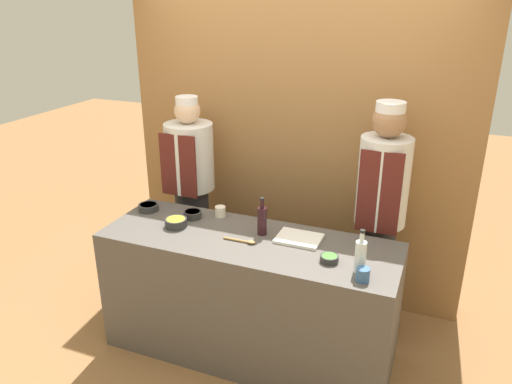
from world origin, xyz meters
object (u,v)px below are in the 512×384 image
object	(u,v)px
cup_blue	(363,275)
chef_right	(380,213)
sauce_bowl_purple	(193,214)
wooden_spoon	(243,241)
sauce_bowl_red	(149,207)
bottle_wine	(262,220)
chef_left	(191,191)
cup_cream	(220,211)
sauce_bowl_yellow	(176,222)
cutting_board	(299,238)
bottle_clear	(360,256)
sauce_bowl_green	(329,258)

from	to	relation	value
cup_blue	chef_right	xyz separation A→B (m)	(-0.04, 0.82, 0.02)
sauce_bowl_purple	wooden_spoon	distance (m)	0.53
sauce_bowl_red	bottle_wine	distance (m)	0.92
wooden_spoon	cup_blue	bearing A→B (deg)	-12.12
chef_left	cup_cream	bearing A→B (deg)	-38.75
sauce_bowl_yellow	bottle_wine	bearing A→B (deg)	10.90
cup_blue	chef_right	bearing A→B (deg)	92.57
bottle_wine	chef_right	world-z (taller)	chef_right
sauce_bowl_red	cutting_board	world-z (taller)	sauce_bowl_red
bottle_clear	chef_left	size ratio (longest dim) A/B	0.16
chef_left	sauce_bowl_green	bearing A→B (deg)	-27.62
sauce_bowl_green	bottle_clear	bearing A→B (deg)	-15.15
cup_blue	cutting_board	bearing A→B (deg)	144.35
bottle_wine	sauce_bowl_purple	bearing A→B (deg)	174.06
cup_cream	chef_left	xyz separation A→B (m)	(-0.43, 0.34, -0.04)
cup_blue	chef_left	size ratio (longest dim) A/B	0.05
cup_cream	bottle_wine	bearing A→B (deg)	-21.87
sauce_bowl_purple	chef_right	world-z (taller)	chef_right
chef_left	cup_blue	bearing A→B (deg)	-28.23
chef_left	sauce_bowl_yellow	bearing A→B (deg)	-70.32
cup_cream	wooden_spoon	world-z (taller)	cup_cream
sauce_bowl_yellow	bottle_wine	size ratio (longest dim) A/B	0.58
sauce_bowl_yellow	wooden_spoon	size ratio (longest dim) A/B	0.69
bottle_clear	cup_cream	xyz separation A→B (m)	(-1.07, 0.40, -0.07)
cup_blue	wooden_spoon	size ratio (longest dim) A/B	0.36
bottle_wine	cup_cream	size ratio (longest dim) A/B	3.48
sauce_bowl_red	chef_left	xyz separation A→B (m)	(0.11, 0.45, -0.03)
sauce_bowl_green	cup_blue	size ratio (longest dim) A/B	1.40
bottle_wine	sauce_bowl_yellow	bearing A→B (deg)	-169.10
sauce_bowl_red	wooden_spoon	distance (m)	0.87
sauce_bowl_purple	bottle_wine	size ratio (longest dim) A/B	0.50
sauce_bowl_purple	chef_left	world-z (taller)	chef_left
cup_cream	cutting_board	bearing A→B (deg)	-12.55
bottle_clear	sauce_bowl_green	bearing A→B (deg)	164.85
chef_right	sauce_bowl_purple	bearing A→B (deg)	-160.66
bottle_clear	cutting_board	bearing A→B (deg)	150.00
sauce_bowl_yellow	bottle_clear	size ratio (longest dim) A/B	0.56
sauce_bowl_yellow	sauce_bowl_purple	xyz separation A→B (m)	(0.04, 0.17, -0.00)
cup_cream	chef_right	world-z (taller)	chef_right
sauce_bowl_yellow	chef_left	bearing A→B (deg)	109.68
sauce_bowl_purple	sauce_bowl_red	distance (m)	0.36
sauce_bowl_red	cup_blue	world-z (taller)	cup_blue
bottle_clear	chef_right	world-z (taller)	chef_right
sauce_bowl_yellow	bottle_clear	distance (m)	1.29
sauce_bowl_green	cup_blue	bearing A→B (deg)	-31.65
wooden_spoon	chef_right	size ratio (longest dim) A/B	0.13
sauce_bowl_yellow	cup_blue	distance (m)	1.34
bottle_clear	cup_blue	world-z (taller)	bottle_clear
sauce_bowl_yellow	sauce_bowl_green	bearing A→B (deg)	-4.09
sauce_bowl_yellow	chef_left	size ratio (longest dim) A/B	0.09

